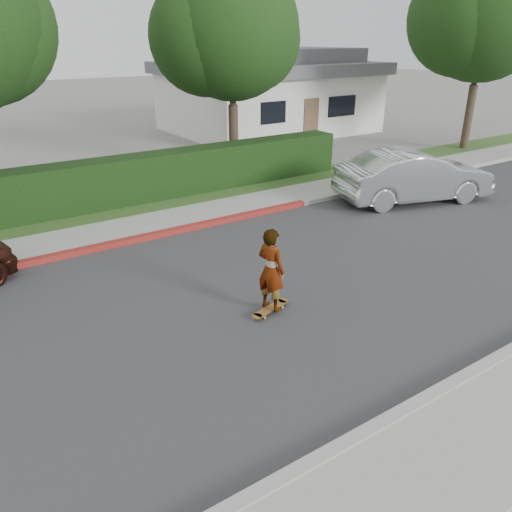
% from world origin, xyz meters
% --- Properties ---
extents(ground, '(120.00, 120.00, 0.00)m').
position_xyz_m(ground, '(0.00, 0.00, 0.00)').
color(ground, slate).
rests_on(ground, ground).
extents(road, '(60.00, 8.00, 0.01)m').
position_xyz_m(road, '(0.00, 0.00, 0.01)').
color(road, '#2D2D30').
rests_on(road, ground).
extents(curb_far, '(60.00, 0.20, 0.15)m').
position_xyz_m(curb_far, '(0.00, 4.10, 0.07)').
color(curb_far, '#9E9E99').
rests_on(curb_far, ground).
extents(curb_red_section, '(12.00, 0.21, 0.15)m').
position_xyz_m(curb_red_section, '(-5.00, 4.10, 0.08)').
color(curb_red_section, maroon).
rests_on(curb_red_section, ground).
extents(sidewalk_far, '(60.00, 1.60, 0.12)m').
position_xyz_m(sidewalk_far, '(0.00, 5.00, 0.06)').
color(sidewalk_far, gray).
rests_on(sidewalk_far, ground).
extents(planting_strip, '(60.00, 1.60, 0.10)m').
position_xyz_m(planting_strip, '(0.00, 6.60, 0.05)').
color(planting_strip, '#2D4C1E').
rests_on(planting_strip, ground).
extents(hedge, '(15.00, 1.00, 1.50)m').
position_xyz_m(hedge, '(-3.00, 7.20, 0.75)').
color(hedge, black).
rests_on(hedge, ground).
extents(tree_center, '(5.66, 4.84, 7.44)m').
position_xyz_m(tree_center, '(1.49, 9.19, 4.90)').
color(tree_center, '#33261C').
rests_on(tree_center, ground).
extents(tree_right, '(6.32, 5.60, 8.56)m').
position_xyz_m(tree_right, '(12.49, 6.69, 5.63)').
color(tree_right, '#33261C').
rests_on(tree_right, ground).
extents(house, '(10.60, 8.60, 4.30)m').
position_xyz_m(house, '(8.00, 16.00, 2.10)').
color(house, beige).
rests_on(house, ground).
extents(skateboard, '(1.00, 0.44, 0.09)m').
position_xyz_m(skateboard, '(-3.65, -0.73, 0.09)').
color(skateboard, '#B68132').
rests_on(skateboard, ground).
extents(skateboarder, '(0.53, 0.67, 1.61)m').
position_xyz_m(skateboarder, '(-3.65, -0.73, 0.91)').
color(skateboarder, white).
rests_on(skateboarder, skateboard).
extents(car_silver, '(5.20, 3.07, 1.62)m').
position_xyz_m(car_silver, '(4.20, 2.53, 0.81)').
color(car_silver, '#B9BBC1').
rests_on(car_silver, ground).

